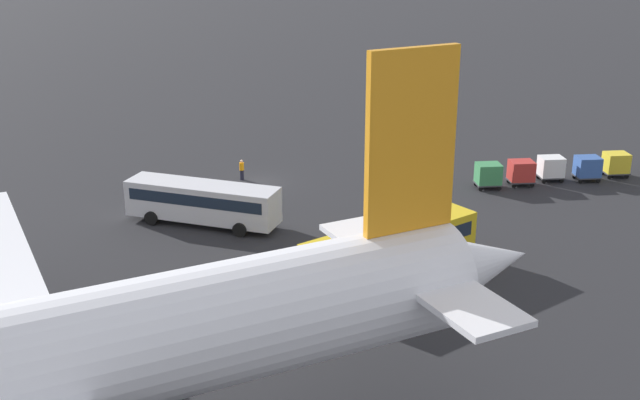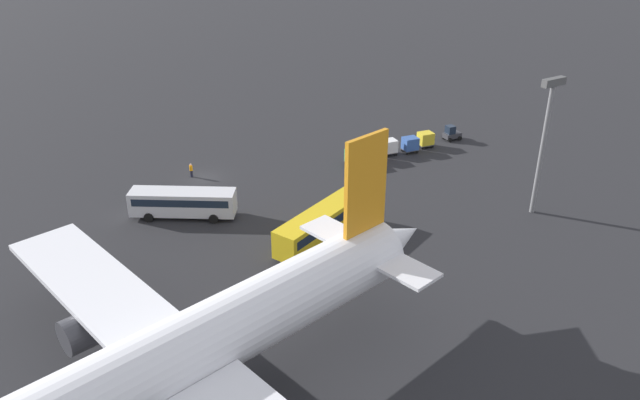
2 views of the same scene
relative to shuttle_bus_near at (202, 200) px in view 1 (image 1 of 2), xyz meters
The scene contains 9 objects.
ground_plane 9.88m from the shuttle_bus_near, 123.73° to the right, with size 600.00×600.00×0.00m, color #232326.
shuttle_bus_near is the anchor object (origin of this frame).
shuttle_bus_far 15.53m from the shuttle_bus_near, 129.72° to the left, with size 12.19×7.11×3.30m.
worker_person 10.30m from the shuttle_bus_near, 115.19° to the right, with size 0.38×0.38×1.74m.
cargo_cart_yellow 35.09m from the shuttle_bus_near, behind, with size 2.23×1.96×2.06m.
cargo_cart_blue 32.13m from the shuttle_bus_near, behind, with size 2.23×1.96×2.06m.
cargo_cart_white 29.24m from the shuttle_bus_near, behind, with size 2.23×1.96×2.06m.
cargo_cart_red 26.28m from the shuttle_bus_near, behind, with size 2.23×1.96×2.06m.
cargo_cart_green 23.34m from the shuttle_bus_near, behind, with size 2.23×1.96×2.06m.
Camera 1 is at (11.06, 61.99, 21.06)m, focal length 45.00 mm.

